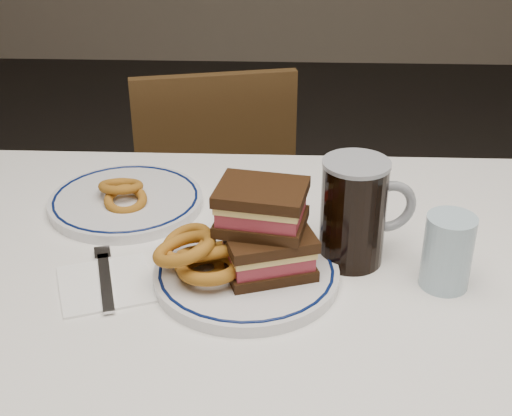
{
  "coord_description": "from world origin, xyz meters",
  "views": [
    {
      "loc": [
        -0.03,
        -0.83,
        1.32
      ],
      "look_at": [
        -0.06,
        0.04,
        0.84
      ],
      "focal_mm": 50.0,
      "sensor_mm": 36.0,
      "label": 1
    }
  ],
  "objects_px": {
    "beer_mug": "(355,211)",
    "chair_far": "(213,201)",
    "main_plate": "(246,274)",
    "reuben_sandwich": "(265,229)",
    "far_plate": "(126,201)"
  },
  "relations": [
    {
      "from": "beer_mug",
      "to": "main_plate",
      "type": "bearing_deg",
      "value": -158.37
    },
    {
      "from": "reuben_sandwich",
      "to": "chair_far",
      "type": "bearing_deg",
      "value": 101.28
    },
    {
      "from": "chair_far",
      "to": "reuben_sandwich",
      "type": "distance_m",
      "value": 0.9
    },
    {
      "from": "far_plate",
      "to": "chair_far",
      "type": "bearing_deg",
      "value": 82.27
    },
    {
      "from": "reuben_sandwich",
      "to": "far_plate",
      "type": "height_order",
      "value": "reuben_sandwich"
    },
    {
      "from": "chair_far",
      "to": "main_plate",
      "type": "distance_m",
      "value": 0.87
    },
    {
      "from": "main_plate",
      "to": "beer_mug",
      "type": "xyz_separation_m",
      "value": [
        0.15,
        0.06,
        0.07
      ]
    },
    {
      "from": "main_plate",
      "to": "far_plate",
      "type": "height_order",
      "value": "same"
    },
    {
      "from": "chair_far",
      "to": "far_plate",
      "type": "xyz_separation_m",
      "value": [
        -0.08,
        -0.59,
        0.31
      ]
    },
    {
      "from": "chair_far",
      "to": "beer_mug",
      "type": "height_order",
      "value": "beer_mug"
    },
    {
      "from": "reuben_sandwich",
      "to": "beer_mug",
      "type": "xyz_separation_m",
      "value": [
        0.13,
        0.05,
        0.0
      ]
    },
    {
      "from": "main_plate",
      "to": "reuben_sandwich",
      "type": "xyz_separation_m",
      "value": [
        0.03,
        0.01,
        0.07
      ]
    },
    {
      "from": "chair_far",
      "to": "main_plate",
      "type": "height_order",
      "value": "chair_far"
    },
    {
      "from": "chair_far",
      "to": "reuben_sandwich",
      "type": "relative_size",
      "value": 5.56
    },
    {
      "from": "beer_mug",
      "to": "chair_far",
      "type": "bearing_deg",
      "value": 111.12
    }
  ]
}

